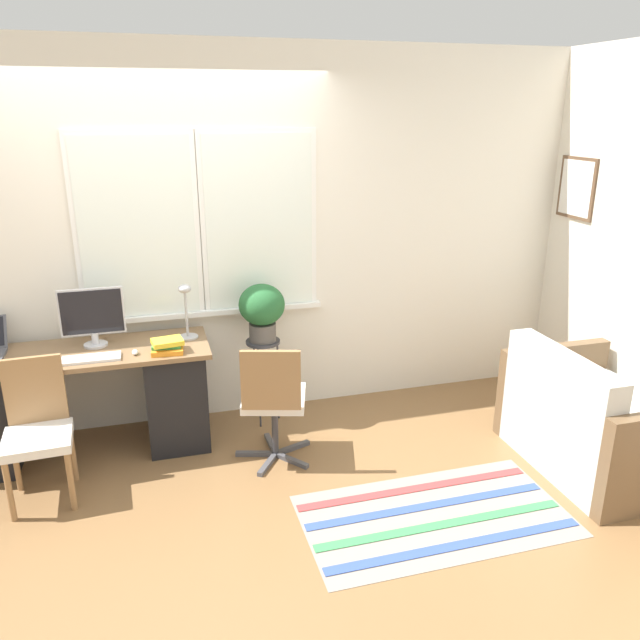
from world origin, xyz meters
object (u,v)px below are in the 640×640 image
(desk_lamp, at_px, (186,306))
(office_chair_swivel, at_px, (273,399))
(desk_chair_wooden, at_px, (37,428))
(monitor, at_px, (92,316))
(potted_plant, at_px, (262,308))
(keyboard, at_px, (91,358))
(plant_stand, at_px, (263,351))
(book_stack, at_px, (167,346))
(couch_loveseat, at_px, (595,426))
(mouse, at_px, (135,352))

(desk_lamp, height_order, office_chair_swivel, desk_lamp)
(desk_chair_wooden, bearing_deg, office_chair_swivel, -3.60)
(monitor, bearing_deg, potted_plant, 1.54)
(keyboard, xyz_separation_m, plant_stand, (1.16, 0.29, -0.19))
(desk_lamp, relative_size, potted_plant, 0.90)
(monitor, distance_m, keyboard, 0.33)
(desk_lamp, relative_size, plant_stand, 0.59)
(potted_plant, bearing_deg, book_stack, -157.69)
(book_stack, height_order, office_chair_swivel, office_chair_swivel)
(couch_loveseat, bearing_deg, mouse, 71.86)
(keyboard, height_order, desk_lamp, desk_lamp)
(monitor, height_order, desk_lamp, monitor)
(desk_chair_wooden, bearing_deg, plant_stand, 18.38)
(mouse, distance_m, potted_plant, 0.94)
(desk_chair_wooden, distance_m, potted_plant, 1.65)
(mouse, relative_size, desk_lamp, 0.17)
(office_chair_swivel, distance_m, potted_plant, 0.74)
(book_stack, bearing_deg, potted_plant, 22.31)
(keyboard, distance_m, book_stack, 0.47)
(monitor, relative_size, desk_lamp, 1.08)
(desk_chair_wooden, bearing_deg, book_stack, 17.41)
(mouse, xyz_separation_m, potted_plant, (0.89, 0.27, 0.14))
(desk_chair_wooden, bearing_deg, mouse, 24.32)
(book_stack, height_order, desk_chair_wooden, desk_chair_wooden)
(monitor, height_order, office_chair_swivel, monitor)
(desk_lamp, height_order, book_stack, desk_lamp)
(desk_chair_wooden, height_order, couch_loveseat, desk_chair_wooden)
(potted_plant, bearing_deg, couch_loveseat, -31.57)
(keyboard, relative_size, mouse, 5.48)
(couch_loveseat, bearing_deg, office_chair_swivel, 73.08)
(keyboard, distance_m, office_chair_swivel, 1.18)
(desk_lamp, bearing_deg, couch_loveseat, -24.93)
(plant_stand, bearing_deg, keyboard, -166.11)
(plant_stand, bearing_deg, office_chair_swivel, -94.97)
(desk_lamp, bearing_deg, desk_chair_wooden, -150.74)
(desk_chair_wooden, bearing_deg, potted_plant, 18.38)
(couch_loveseat, bearing_deg, book_stack, 70.74)
(book_stack, xyz_separation_m, potted_plant, (0.68, 0.28, 0.11))
(desk_lamp, bearing_deg, book_stack, -122.36)
(monitor, relative_size, mouse, 6.30)
(keyboard, bearing_deg, couch_loveseat, -16.42)
(couch_loveseat, distance_m, potted_plant, 2.38)
(book_stack, bearing_deg, desk_chair_wooden, -159.76)
(desk_lamp, height_order, couch_loveseat, desk_lamp)
(mouse, relative_size, book_stack, 0.30)
(keyboard, bearing_deg, book_stack, 0.66)
(desk_lamp, bearing_deg, plant_stand, 4.79)
(desk_chair_wooden, distance_m, office_chair_swivel, 1.43)
(office_chair_swivel, bearing_deg, desk_lamp, -32.28)
(office_chair_swivel, height_order, plant_stand, office_chair_swivel)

